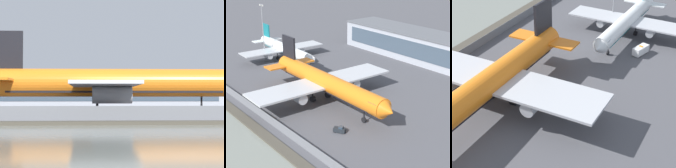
# 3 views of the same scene
# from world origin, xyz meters

# --- Properties ---
(ground_plane) EXTENTS (500.00, 500.00, 0.00)m
(ground_plane) POSITION_xyz_m (0.00, 0.00, 0.00)
(ground_plane) COLOR #4C4C51
(cargo_jet_orange) EXTENTS (57.12, 48.48, 17.29)m
(cargo_jet_orange) POSITION_xyz_m (9.29, 5.24, 6.60)
(cargo_jet_orange) COLOR orange
(cargo_jet_orange) RESTS_ON ground
(passenger_jet_white_teal) EXTENTS (43.11, 36.75, 12.93)m
(passenger_jet_white_teal) POSITION_xyz_m (-38.63, 18.69, 4.94)
(passenger_jet_white_teal) COLOR white
(passenger_jet_white_teal) RESTS_ON ground
(ops_van) EXTENTS (5.59, 3.53, 2.48)m
(ops_van) POSITION_xyz_m (-29.22, 26.04, 1.28)
(ops_van) COLOR white
(ops_van) RESTS_ON ground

